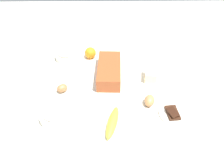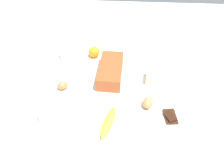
# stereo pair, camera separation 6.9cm
# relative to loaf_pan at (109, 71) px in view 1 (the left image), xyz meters

# --- Properties ---
(ground_plane) EXTENTS (2.40, 2.40, 0.02)m
(ground_plane) POSITION_rel_loaf_pan_xyz_m (0.11, 0.02, -0.05)
(ground_plane) COLOR silver
(loaf_pan) EXTENTS (0.28, 0.14, 0.08)m
(loaf_pan) POSITION_rel_loaf_pan_xyz_m (0.00, 0.00, 0.00)
(loaf_pan) COLOR #9E4723
(loaf_pan) RESTS_ON ground_plane
(flour_bowl) EXTENTS (0.14, 0.14, 0.06)m
(flour_bowl) POSITION_rel_loaf_pan_xyz_m (-0.18, -0.27, -0.01)
(flour_bowl) COLOR silver
(flour_bowl) RESTS_ON ground_plane
(sugar_bowl) EXTENTS (0.15, 0.15, 0.07)m
(sugar_bowl) POSITION_rel_loaf_pan_xyz_m (0.31, -0.26, -0.01)
(sugar_bowl) COLOR silver
(sugar_bowl) RESTS_ON ground_plane
(banana) EXTENTS (0.20, 0.09, 0.04)m
(banana) POSITION_rel_loaf_pan_xyz_m (0.35, 0.02, -0.02)
(banana) COLOR yellow
(banana) RESTS_ON ground_plane
(orange_fruit) EXTENTS (0.07, 0.07, 0.07)m
(orange_fruit) POSITION_rel_loaf_pan_xyz_m (-0.19, -0.12, -0.01)
(orange_fruit) COLOR orange
(orange_fruit) RESTS_ON ground_plane
(butter_block) EXTENTS (0.10, 0.08, 0.06)m
(butter_block) POSITION_rel_loaf_pan_xyz_m (0.03, 0.24, -0.01)
(butter_block) COLOR #F4EDB2
(butter_block) RESTS_ON ground_plane
(egg_near_butter) EXTENTS (0.08, 0.07, 0.05)m
(egg_near_butter) POSITION_rel_loaf_pan_xyz_m (0.22, 0.21, -0.02)
(egg_near_butter) COLOR #BA7E4C
(egg_near_butter) RESTS_ON ground_plane
(egg_beside_bowl) EXTENTS (0.07, 0.08, 0.05)m
(egg_beside_bowl) POSITION_rel_loaf_pan_xyz_m (0.13, -0.26, -0.02)
(egg_beside_bowl) COLOR #A36D42
(egg_beside_bowl) RESTS_ON ground_plane
(chocolate_plate) EXTENTS (0.13, 0.13, 0.03)m
(chocolate_plate) POSITION_rel_loaf_pan_xyz_m (0.30, 0.31, -0.03)
(chocolate_plate) COLOR silver
(chocolate_plate) RESTS_ON ground_plane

